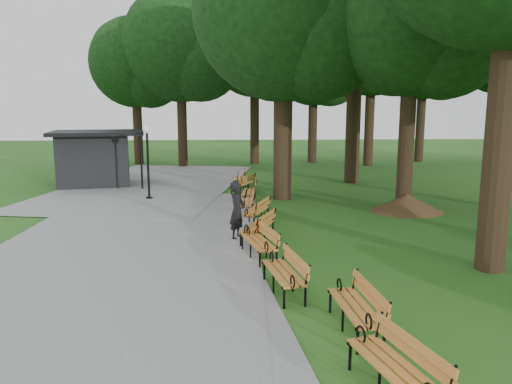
{
  "coord_description": "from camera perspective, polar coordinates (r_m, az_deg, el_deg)",
  "views": [
    {
      "loc": [
        -0.91,
        -11.25,
        3.93
      ],
      "look_at": [
        -0.03,
        5.13,
        1.1
      ],
      "focal_mm": 34.3,
      "sensor_mm": 36.0,
      "label": 1
    }
  ],
  "objects": [
    {
      "name": "bench_5",
      "position": [
        16.77,
        -0.09,
        -2.22
      ],
      "size": [
        1.27,
        2.0,
        0.88
      ],
      "primitive_type": null,
      "rotation": [
        0.0,
        0.0,
        -1.93
      ],
      "color": "#C8772E",
      "rests_on": "ground"
    },
    {
      "name": "bench_6",
      "position": [
        18.31,
        -1.12,
        -1.2
      ],
      "size": [
        0.76,
        1.94,
        0.88
      ],
      "primitive_type": null,
      "rotation": [
        0.0,
        0.0,
        -1.64
      ],
      "color": "#C8772E",
      "rests_on": "ground"
    },
    {
      "name": "bench_2",
      "position": [
        10.61,
        3.22,
        -9.42
      ],
      "size": [
        0.95,
        1.98,
        0.88
      ],
      "primitive_type": null,
      "rotation": [
        0.0,
        0.0,
        -1.4
      ],
      "color": "#C8772E",
      "rests_on": "ground"
    },
    {
      "name": "bench_9",
      "position": [
        24.59,
        -2.01,
        1.62
      ],
      "size": [
        0.69,
        1.92,
        0.88
      ],
      "primitive_type": null,
      "rotation": [
        0.0,
        0.0,
        -1.6
      ],
      "color": "#C8772E",
      "rests_on": "ground"
    },
    {
      "name": "person",
      "position": [
        14.73,
        -2.21,
        -2.18
      ],
      "size": [
        0.65,
        0.76,
        1.76
      ],
      "primitive_type": "imported",
      "rotation": [
        0.0,
        0.0,
        1.14
      ],
      "color": "black",
      "rests_on": "ground"
    },
    {
      "name": "bench_0",
      "position": [
        7.31,
        15.81,
        -19.12
      ],
      "size": [
        1.09,
        2.0,
        0.88
      ],
      "primitive_type": null,
      "rotation": [
        0.0,
        0.0,
        -1.32
      ],
      "color": "#C8772E",
      "rests_on": "ground"
    },
    {
      "name": "lawn_tree_2",
      "position": [
        21.39,
        3.28,
        20.41
      ],
      "size": [
        7.56,
        7.56,
        11.7
      ],
      "color": "black",
      "rests_on": "ground"
    },
    {
      "name": "bench_1",
      "position": [
        9.07,
        11.49,
        -13.05
      ],
      "size": [
        0.77,
        1.94,
        0.88
      ],
      "primitive_type": null,
      "rotation": [
        0.0,
        0.0,
        -1.5
      ],
      "color": "#C8772E",
      "rests_on": "ground"
    },
    {
      "name": "bench_8",
      "position": [
        22.8,
        -1.53,
        0.98
      ],
      "size": [
        1.38,
        1.99,
        0.88
      ],
      "primitive_type": null,
      "rotation": [
        0.0,
        0.0,
        -2.0
      ],
      "color": "#C8772E",
      "rests_on": "ground"
    },
    {
      "name": "bench_4",
      "position": [
        14.6,
        0.17,
        -4.04
      ],
      "size": [
        1.33,
        2.0,
        0.88
      ],
      "primitive_type": null,
      "rotation": [
        0.0,
        0.0,
        -1.97
      ],
      "color": "#C8772E",
      "rests_on": "ground"
    },
    {
      "name": "dirt_mound",
      "position": [
        19.56,
        17.18,
        -1.22
      ],
      "size": [
        2.34,
        2.34,
        0.68
      ],
      "primitive_type": "cone",
      "color": "#47301C",
      "rests_on": "ground"
    },
    {
      "name": "bench_7",
      "position": [
        20.48,
        -0.85,
        -0.02
      ],
      "size": [
        0.83,
        1.96,
        0.88
      ],
      "primitive_type": null,
      "rotation": [
        0.0,
        0.0,
        -1.67
      ],
      "color": "#C8772E",
      "rests_on": "ground"
    },
    {
      "name": "lawn_tree_1",
      "position": [
        19.86,
        17.81,
        18.81
      ],
      "size": [
        5.85,
        5.85,
        10.17
      ],
      "color": "black",
      "rests_on": "ground"
    },
    {
      "name": "lawn_tree_4",
      "position": [
        26.84,
        11.71,
        20.62
      ],
      "size": [
        7.46,
        7.46,
        12.85
      ],
      "color": "black",
      "rests_on": "ground"
    },
    {
      "name": "path",
      "position": [
        15.1,
        -14.86,
        -5.52
      ],
      "size": [
        12.0,
        38.0,
        0.06
      ],
      "primitive_type": "cube",
      "color": "gray",
      "rests_on": "ground"
    },
    {
      "name": "bench_3",
      "position": [
        12.91,
        0.3,
        -5.89
      ],
      "size": [
        1.07,
        2.0,
        0.88
      ],
      "primitive_type": null,
      "rotation": [
        0.0,
        0.0,
        -1.33
      ],
      "color": "#C8772E",
      "rests_on": "ground"
    },
    {
      "name": "lamp_post",
      "position": [
        21.46,
        -12.55,
        5.16
      ],
      "size": [
        0.32,
        0.32,
        3.18
      ],
      "color": "black",
      "rests_on": "ground"
    },
    {
      "name": "ground",
      "position": [
        11.95,
        1.47,
        -9.4
      ],
      "size": [
        100.0,
        100.0,
        0.0
      ],
      "primitive_type": "plane",
      "color": "#215719",
      "rests_on": "ground"
    },
    {
      "name": "tree_backdrop",
      "position": [
        35.23,
        9.66,
        16.07
      ],
      "size": [
        35.39,
        10.13,
        15.74
      ],
      "primitive_type": null,
      "color": "black",
      "rests_on": "ground"
    },
    {
      "name": "kiosk",
      "position": [
        26.3,
        -18.35,
        3.75
      ],
      "size": [
        5.09,
        4.63,
        2.79
      ],
      "primitive_type": null,
      "rotation": [
        0.0,
        0.0,
        0.19
      ],
      "color": "black",
      "rests_on": "ground"
    }
  ]
}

